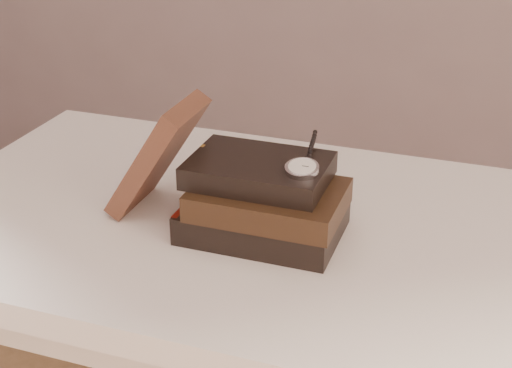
% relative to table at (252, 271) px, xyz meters
% --- Properties ---
extents(table, '(1.00, 0.60, 0.75)m').
position_rel_table_xyz_m(table, '(0.00, 0.00, 0.00)').
color(table, white).
rests_on(table, ground).
extents(book_stack, '(0.22, 0.15, 0.11)m').
position_rel_table_xyz_m(book_stack, '(0.03, -0.04, 0.14)').
color(book_stack, black).
rests_on(book_stack, table).
extents(journal, '(0.13, 0.12, 0.17)m').
position_rel_table_xyz_m(journal, '(-0.14, -0.02, 0.18)').
color(journal, '#402218').
rests_on(journal, table).
extents(pocket_watch, '(0.04, 0.15, 0.02)m').
position_rel_table_xyz_m(pocket_watch, '(0.09, -0.04, 0.21)').
color(pocket_watch, silver).
rests_on(pocket_watch, book_stack).
extents(eyeglasses, '(0.09, 0.10, 0.04)m').
position_rel_table_xyz_m(eyeglasses, '(-0.05, 0.04, 0.15)').
color(eyeglasses, silver).
rests_on(eyeglasses, book_stack).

